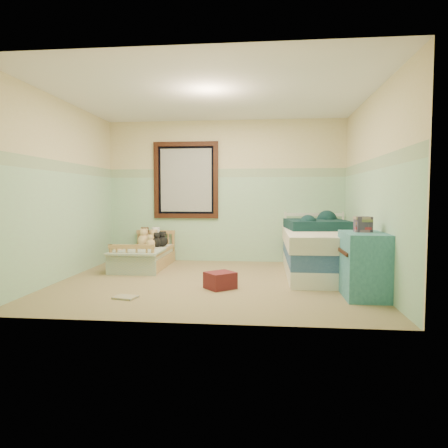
# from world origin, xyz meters

# --- Properties ---
(floor) EXTENTS (4.20, 3.60, 0.02)m
(floor) POSITION_xyz_m (0.00, 0.00, -0.01)
(floor) COLOR olive
(floor) RESTS_ON ground
(ceiling) EXTENTS (4.20, 3.60, 0.02)m
(ceiling) POSITION_xyz_m (0.00, 0.00, 2.51)
(ceiling) COLOR white
(ceiling) RESTS_ON wall_back
(wall_back) EXTENTS (4.20, 0.04, 2.50)m
(wall_back) POSITION_xyz_m (0.00, 1.80, 1.25)
(wall_back) COLOR beige
(wall_back) RESTS_ON floor
(wall_front) EXTENTS (4.20, 0.04, 2.50)m
(wall_front) POSITION_xyz_m (0.00, -1.80, 1.25)
(wall_front) COLOR beige
(wall_front) RESTS_ON floor
(wall_left) EXTENTS (0.04, 3.60, 2.50)m
(wall_left) POSITION_xyz_m (-2.10, 0.00, 1.25)
(wall_left) COLOR beige
(wall_left) RESTS_ON floor
(wall_right) EXTENTS (0.04, 3.60, 2.50)m
(wall_right) POSITION_xyz_m (2.10, 0.00, 1.25)
(wall_right) COLOR beige
(wall_right) RESTS_ON floor
(wainscot_mint) EXTENTS (4.20, 0.01, 1.50)m
(wainscot_mint) POSITION_xyz_m (0.00, 1.79, 0.75)
(wainscot_mint) COLOR #9DC3A1
(wainscot_mint) RESTS_ON floor
(border_strip) EXTENTS (4.20, 0.01, 0.15)m
(border_strip) POSITION_xyz_m (0.00, 1.79, 1.57)
(border_strip) COLOR #557E57
(border_strip) RESTS_ON wall_back
(window_frame) EXTENTS (1.16, 0.06, 1.36)m
(window_frame) POSITION_xyz_m (-0.70, 1.76, 1.45)
(window_frame) COLOR black
(window_frame) RESTS_ON wall_back
(window_blinds) EXTENTS (0.92, 0.01, 1.12)m
(window_blinds) POSITION_xyz_m (-0.70, 1.77, 1.45)
(window_blinds) COLOR beige
(window_blinds) RESTS_ON window_frame
(toddler_bed_frame) EXTENTS (0.70, 1.40, 0.18)m
(toddler_bed_frame) POSITION_xyz_m (-1.25, 1.05, 0.09)
(toddler_bed_frame) COLOR olive
(toddler_bed_frame) RESTS_ON floor
(toddler_mattress) EXTENTS (0.64, 1.34, 0.12)m
(toddler_mattress) POSITION_xyz_m (-1.25, 1.05, 0.24)
(toddler_mattress) COLOR silver
(toddler_mattress) RESTS_ON toddler_bed_frame
(patchwork_quilt) EXTENTS (0.76, 0.70, 0.03)m
(patchwork_quilt) POSITION_xyz_m (-1.25, 0.62, 0.31)
(patchwork_quilt) COLOR #6A99B0
(patchwork_quilt) RESTS_ON toddler_mattress
(plush_bed_brown) EXTENTS (0.22, 0.22, 0.22)m
(plush_bed_brown) POSITION_xyz_m (-1.40, 1.55, 0.41)
(plush_bed_brown) COLOR brown
(plush_bed_brown) RESTS_ON toddler_mattress
(plush_bed_white) EXTENTS (0.22, 0.22, 0.22)m
(plush_bed_white) POSITION_xyz_m (-1.20, 1.55, 0.41)
(plush_bed_white) COLOR white
(plush_bed_white) RESTS_ON toddler_mattress
(plush_bed_tan) EXTENTS (0.21, 0.21, 0.21)m
(plush_bed_tan) POSITION_xyz_m (-1.35, 1.33, 0.41)
(plush_bed_tan) COLOR #DEB77C
(plush_bed_tan) RESTS_ON toddler_mattress
(plush_bed_dark) EXTENTS (0.17, 0.17, 0.17)m
(plush_bed_dark) POSITION_xyz_m (-1.12, 1.33, 0.38)
(plush_bed_dark) COLOR black
(plush_bed_dark) RESTS_ON toddler_mattress
(plush_floor_cream) EXTENTS (0.24, 0.24, 0.24)m
(plush_floor_cream) POSITION_xyz_m (-1.60, 0.76, 0.12)
(plush_floor_cream) COLOR white
(plush_floor_cream) RESTS_ON floor
(plush_floor_tan) EXTENTS (0.26, 0.26, 0.26)m
(plush_floor_tan) POSITION_xyz_m (-1.58, 0.70, 0.13)
(plush_floor_tan) COLOR #DEB77C
(plush_floor_tan) RESTS_ON floor
(twin_bed_frame) EXTENTS (1.03, 2.07, 0.22)m
(twin_bed_frame) POSITION_xyz_m (1.55, 0.66, 0.11)
(twin_bed_frame) COLOR white
(twin_bed_frame) RESTS_ON floor
(twin_boxspring) EXTENTS (1.03, 2.07, 0.22)m
(twin_boxspring) POSITION_xyz_m (1.55, 0.66, 0.33)
(twin_boxspring) COLOR navy
(twin_boxspring) RESTS_ON twin_bed_frame
(twin_mattress) EXTENTS (1.08, 2.11, 0.22)m
(twin_mattress) POSITION_xyz_m (1.55, 0.66, 0.55)
(twin_mattress) COLOR beige
(twin_mattress) RESTS_ON twin_boxspring
(teal_blanket) EXTENTS (0.98, 1.02, 0.14)m
(teal_blanket) POSITION_xyz_m (1.50, 0.96, 0.73)
(teal_blanket) COLOR black
(teal_blanket) RESTS_ON twin_mattress
(dresser) EXTENTS (0.47, 0.75, 0.75)m
(dresser) POSITION_xyz_m (1.86, -0.61, 0.37)
(dresser) COLOR #2C657B
(dresser) RESTS_ON floor
(book_stack) EXTENTS (0.20, 0.17, 0.18)m
(book_stack) POSITION_xyz_m (1.86, -0.54, 0.84)
(book_stack) COLOR #4C3437
(book_stack) RESTS_ON dresser
(red_pillow) EXTENTS (0.45, 0.44, 0.21)m
(red_pillow) POSITION_xyz_m (0.15, -0.37, 0.10)
(red_pillow) COLOR maroon
(red_pillow) RESTS_ON floor
(floor_book) EXTENTS (0.29, 0.25, 0.02)m
(floor_book) POSITION_xyz_m (-0.87, -0.97, 0.01)
(floor_book) COLOR gold
(floor_book) RESTS_ON floor
(extra_plush_0) EXTENTS (0.18, 0.18, 0.18)m
(extra_plush_0) POSITION_xyz_m (-1.04, 1.39, 0.39)
(extra_plush_0) COLOR black
(extra_plush_0) RESTS_ON toddler_mattress
(extra_plush_1) EXTENTS (0.20, 0.20, 0.20)m
(extra_plush_1) POSITION_xyz_m (-1.20, 1.41, 0.40)
(extra_plush_1) COLOR #DEB77C
(extra_plush_1) RESTS_ON toddler_mattress
(extra_plush_2) EXTENTS (0.15, 0.15, 0.15)m
(extra_plush_2) POSITION_xyz_m (-1.20, 1.21, 0.38)
(extra_plush_2) COLOR #DEB77C
(extra_plush_2) RESTS_ON toddler_mattress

